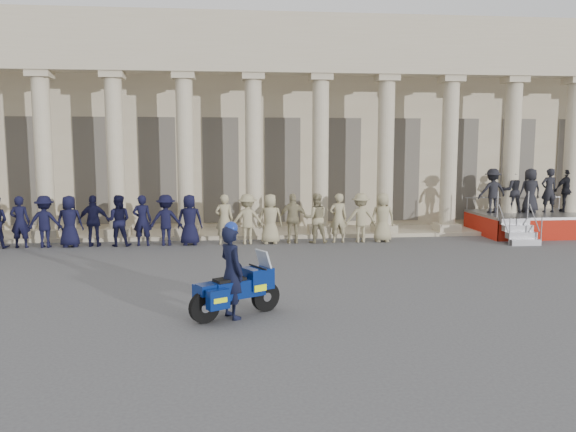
{
  "coord_description": "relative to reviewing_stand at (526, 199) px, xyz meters",
  "views": [
    {
      "loc": [
        0.47,
        -13.75,
        3.49
      ],
      "look_at": [
        2.01,
        1.73,
        1.6
      ],
      "focal_mm": 35.0,
      "sensor_mm": 36.0,
      "label": 1
    }
  ],
  "objects": [
    {
      "name": "motorcycle",
      "position": [
        -11.72,
        -10.08,
        -0.87
      ],
      "size": [
        1.89,
        1.36,
        1.34
      ],
      "rotation": [
        0.0,
        0.0,
        0.51
      ],
      "color": "black",
      "rests_on": "ground"
    },
    {
      "name": "reviewing_stand",
      "position": [
        0.0,
        0.0,
        0.0
      ],
      "size": [
        4.35,
        4.15,
        2.67
      ],
      "color": "gray",
      "rests_on": "ground"
    },
    {
      "name": "ground",
      "position": [
        -12.25,
        -7.72,
        -1.46
      ],
      "size": [
        90.0,
        90.0,
        0.0
      ],
      "primitive_type": "plane",
      "color": "#49494C",
      "rests_on": "ground"
    },
    {
      "name": "rider",
      "position": [
        -11.82,
        -10.14,
        -0.46
      ],
      "size": [
        0.74,
        0.83,
        2.01
      ],
      "rotation": [
        0.0,
        0.0,
        2.08
      ],
      "color": "black",
      "rests_on": "ground"
    },
    {
      "name": "officer_rank",
      "position": [
        -15.62,
        -1.18,
        -0.54
      ],
      "size": [
        19.85,
        0.69,
        1.83
      ],
      "color": "black",
      "rests_on": "ground"
    },
    {
      "name": "building",
      "position": [
        -12.25,
        7.02,
        3.07
      ],
      "size": [
        40.0,
        12.5,
        9.0
      ],
      "color": "tan",
      "rests_on": "ground"
    }
  ]
}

